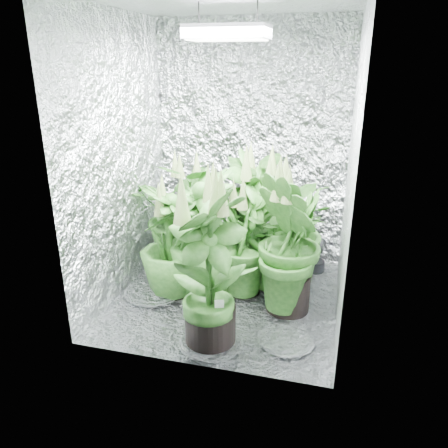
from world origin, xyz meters
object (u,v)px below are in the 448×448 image
plant_b (254,219)px  plant_d (170,244)px  grow_lamp (228,33)px  plant_f (210,271)px  plant_c (244,242)px  plant_h (204,236)px  plant_e (279,227)px  plant_g (291,245)px  plant_a (186,213)px  circulation_fan (312,251)px

plant_b → plant_d: 0.69m
grow_lamp → plant_b: 1.37m
plant_b → plant_f: bearing=-94.5°
grow_lamp → plant_c: bearing=49.4°
plant_c → plant_h: size_ratio=0.88×
plant_b → plant_c: plant_b is taller
grow_lamp → plant_e: bearing=37.7°
plant_f → plant_g: size_ratio=1.03×
grow_lamp → plant_a: size_ratio=0.50×
plant_a → plant_e: (0.81, -0.18, 0.02)m
plant_d → plant_g: 0.88m
plant_a → plant_e: plant_e is taller
plant_g → grow_lamp: bearing=174.1°
plant_e → plant_f: plant_f is taller
plant_g → circulation_fan: (0.12, 0.67, -0.33)m
grow_lamp → plant_h: (-0.18, 0.02, -1.36)m
plant_a → plant_c: size_ratio=1.11×
plant_d → grow_lamp: bearing=6.1°
plant_g → plant_b: bearing=128.9°
plant_b → plant_g: 0.54m
grow_lamp → plant_d: bearing=-173.9°
plant_h → plant_e: bearing=25.0°
grow_lamp → plant_h: bearing=173.5°
plant_a → plant_f: (0.51, -1.03, 0.03)m
plant_f → plant_h: plant_f is taller
plant_f → circulation_fan: bearing=66.4°
plant_d → plant_a: bearing=95.9°
plant_c → plant_g: size_ratio=0.83×
grow_lamp → plant_d: 1.48m
plant_f → plant_g: plant_f is taller
plant_f → circulation_fan: size_ratio=2.78×
plant_b → plant_e: plant_b is taller
plant_c → plant_d: size_ratio=1.01×
plant_a → plant_f: plant_f is taller
plant_d → circulation_fan: (0.99, 0.67, -0.24)m
plant_b → plant_f: 0.96m
plant_e → circulation_fan: plant_e is taller
plant_a → plant_g: plant_g is taller
plant_a → plant_c: bearing=-29.7°
plant_a → plant_b: plant_b is taller
plant_c → plant_b: bearing=85.6°
plant_a → circulation_fan: (1.04, 0.18, -0.31)m
grow_lamp → plant_h: size_ratio=0.49×
plant_a → plant_d: plant_a is taller
grow_lamp → circulation_fan: size_ratio=1.23×
plant_d → plant_h: bearing=15.4°
plant_b → plant_c: (-0.02, -0.25, -0.10)m
plant_g → plant_f: bearing=-127.1°
plant_c → plant_e: bearing=31.3°
plant_c → plant_e: (0.24, 0.14, 0.09)m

